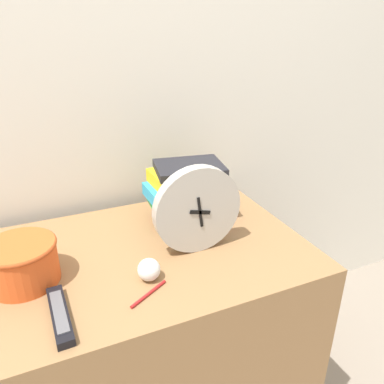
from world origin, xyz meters
name	(u,v)px	position (x,y,z in m)	size (l,w,h in m)	color
wall_back	(89,64)	(0.00, 0.70, 1.20)	(6.00, 0.04, 2.40)	silver
desk	(138,344)	(0.00, 0.32, 0.35)	(1.04, 0.63, 0.71)	olive
desk_clock	(198,210)	(0.19, 0.26, 0.84)	(0.26, 0.04, 0.26)	#B7B2A8
book_stack	(186,193)	(0.23, 0.45, 0.81)	(0.26, 0.21, 0.20)	#7A3899
basket	(21,261)	(-0.28, 0.30, 0.77)	(0.18, 0.18, 0.11)	#E05623
tv_remote	(60,315)	(-0.22, 0.12, 0.72)	(0.04, 0.20, 0.02)	black
crumpled_paper_ball	(149,270)	(0.01, 0.18, 0.74)	(0.06, 0.06, 0.06)	white
pen	(149,294)	(-0.01, 0.12, 0.71)	(0.11, 0.07, 0.01)	#B21E1E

